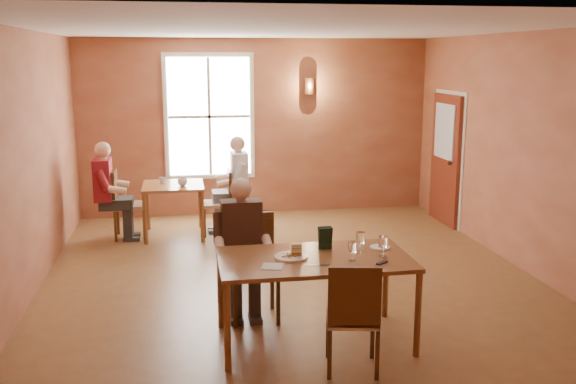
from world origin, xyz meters
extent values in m
cube|color=brown|center=(0.00, 0.00, 0.00)|extent=(6.00, 7.00, 0.01)
cube|color=brown|center=(0.00, 3.50, 1.50)|extent=(6.00, 0.04, 3.00)
cube|color=brown|center=(0.00, -3.50, 1.50)|extent=(6.00, 0.04, 3.00)
cube|color=brown|center=(-3.00, 0.00, 1.50)|extent=(0.04, 7.00, 3.00)
cube|color=brown|center=(3.00, 0.00, 1.50)|extent=(0.04, 7.00, 3.00)
cube|color=white|center=(0.00, 0.00, 3.00)|extent=(6.00, 7.00, 0.04)
cube|color=white|center=(-0.80, 3.45, 1.70)|extent=(1.36, 0.10, 1.96)
cube|color=maroon|center=(2.94, 2.30, 1.05)|extent=(0.12, 1.04, 2.10)
cylinder|color=brown|center=(0.90, 3.40, 2.20)|extent=(0.16, 0.16, 0.28)
cylinder|color=silver|center=(-0.30, -1.79, 0.86)|extent=(0.35, 0.35, 0.04)
cube|color=tan|center=(-0.25, -1.77, 0.90)|extent=(0.10, 0.10, 0.12)
cube|color=black|center=(0.07, -1.56, 0.96)|extent=(0.13, 0.07, 0.22)
cube|color=silver|center=(-0.11, -2.05, 0.85)|extent=(0.23, 0.06, 0.00)
cube|color=silver|center=(-0.51, -2.01, 0.85)|extent=(0.23, 0.23, 0.01)
cylinder|color=silver|center=(0.61, -1.62, 0.85)|extent=(0.24, 0.24, 0.02)
cube|color=black|center=(0.48, -2.09, 0.85)|extent=(0.13, 0.11, 0.02)
imported|color=white|center=(-1.28, 2.08, 0.85)|extent=(0.18, 0.18, 0.11)
imported|color=silver|center=(-1.58, 2.30, 0.85)|extent=(0.12, 0.12, 0.10)
camera|label=1|loc=(-1.28, -7.44, 2.69)|focal=40.00mm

